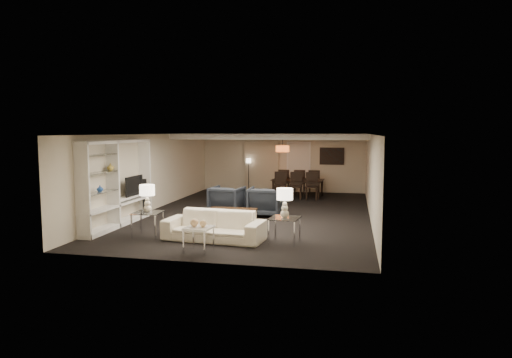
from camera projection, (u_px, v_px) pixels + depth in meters
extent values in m
plane|color=black|center=(256.00, 214.00, 14.40)|extent=(11.00, 11.00, 0.00)
cube|color=silver|center=(256.00, 134.00, 14.14)|extent=(7.00, 11.00, 0.02)
cube|color=beige|center=(282.00, 162.00, 19.62)|extent=(7.00, 0.02, 2.50)
cube|color=beige|center=(198.00, 200.00, 8.92)|extent=(7.00, 0.02, 2.50)
cube|color=beige|center=(152.00, 172.00, 14.99)|extent=(0.02, 11.00, 2.50)
cube|color=beige|center=(371.00, 177.00, 13.55)|extent=(0.02, 11.00, 2.50)
cube|color=silver|center=(275.00, 136.00, 17.55)|extent=(7.00, 4.00, 0.20)
cube|color=beige|center=(262.00, 163.00, 19.73)|extent=(1.50, 0.12, 2.40)
cube|color=silver|center=(299.00, 167.00, 19.47)|extent=(0.90, 0.05, 2.10)
cube|color=#142D38|center=(332.00, 156.00, 19.12)|extent=(0.95, 0.04, 0.65)
cylinder|color=#D8591E|center=(282.00, 149.00, 17.54)|extent=(0.52, 0.52, 0.24)
imported|color=beige|center=(214.00, 226.00, 10.87)|extent=(2.47, 1.15, 0.70)
imported|color=black|center=(227.00, 200.00, 14.20)|extent=(1.05, 1.07, 0.89)
imported|color=black|center=(265.00, 202.00, 13.95)|extent=(0.95, 0.98, 0.89)
sphere|color=tan|center=(194.00, 223.00, 9.79)|extent=(0.17, 0.17, 0.17)
sphere|color=#E4B578|center=(203.00, 224.00, 9.75)|extent=(0.15, 0.15, 0.15)
imported|color=black|center=(131.00, 186.00, 13.12)|extent=(0.98, 0.13, 0.56)
imported|color=#234D9B|center=(100.00, 188.00, 11.56)|extent=(0.16, 0.16, 0.17)
imported|color=gold|center=(110.00, 167.00, 12.04)|extent=(0.17, 0.17, 0.18)
cube|color=black|center=(145.00, 198.00, 13.83)|extent=(0.17, 0.17, 1.16)
imported|color=black|center=(298.00, 188.00, 18.03)|extent=(2.07, 1.27, 0.70)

